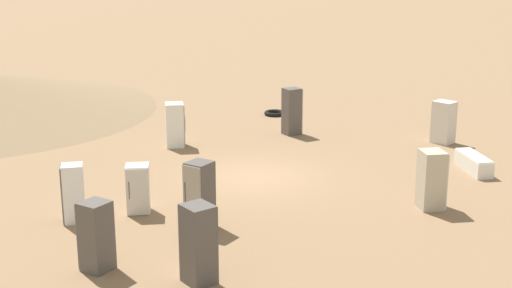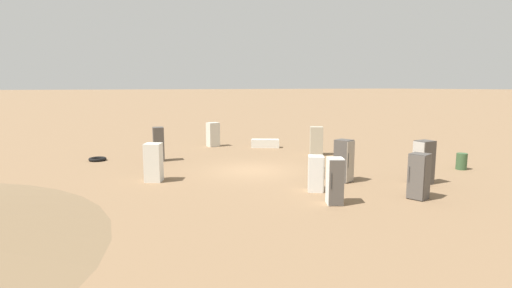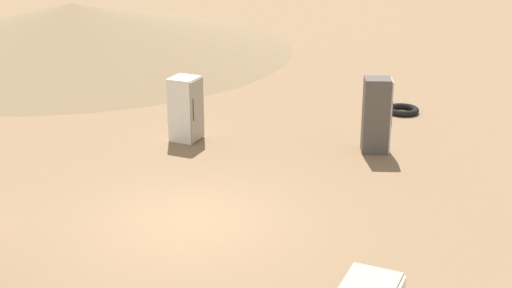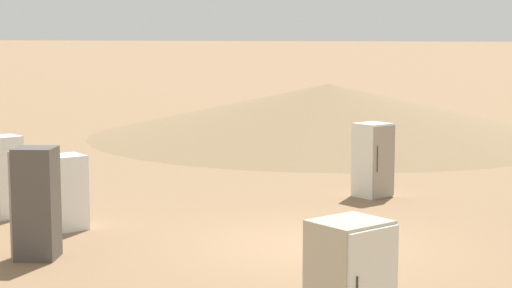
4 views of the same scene
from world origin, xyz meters
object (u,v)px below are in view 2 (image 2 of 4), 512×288
object	(u,v)px
discarded_fridge_5	(316,141)
discarded_fridge_6	(419,176)
discarded_fridge_4	(154,162)
discarded_fridge_9	(316,174)
discarded_fridge_2	(213,134)
discarded_fridge_0	(424,162)
scrap_tire	(98,159)
discarded_fridge_1	(265,143)
discarded_fridge_8	(335,181)
discarded_fridge_3	(158,144)
rusty_barrel	(462,161)
discarded_fridge_7	(344,161)

from	to	relation	value
discarded_fridge_5	discarded_fridge_6	bearing A→B (deg)	-73.58
discarded_fridge_4	discarded_fridge_9	size ratio (longest dim) A/B	1.19
discarded_fridge_2	discarded_fridge_5	xyz separation A→B (m)	(-6.23, -4.49, 0.04)
discarded_fridge_0	discarded_fridge_9	size ratio (longest dim) A/B	1.32
discarded_fridge_0	discarded_fridge_2	size ratio (longest dim) A/B	1.13
discarded_fridge_6	scrap_tire	bearing A→B (deg)	17.22
discarded_fridge_1	discarded_fridge_2	distance (m)	3.79
scrap_tire	discarded_fridge_2	bearing A→B (deg)	-73.81
discarded_fridge_0	discarded_fridge_8	xyz separation A→B (m)	(-0.75, 5.33, -0.11)
discarded_fridge_0	discarded_fridge_3	distance (m)	13.94
discarded_fridge_4	discarded_fridge_6	world-z (taller)	discarded_fridge_6
discarded_fridge_0	discarded_fridge_5	world-z (taller)	discarded_fridge_0
discarded_fridge_1	discarded_fridge_2	xyz separation A→B (m)	(2.17, 3.05, 0.55)
discarded_fridge_2	discarded_fridge_9	size ratio (longest dim) A/B	1.16
discarded_fridge_3	discarded_fridge_4	distance (m)	5.02
discarded_fridge_3	scrap_tire	size ratio (longest dim) A/B	1.99
discarded_fridge_5	discarded_fridge_6	xyz separation A→B (m)	(-9.77, 2.11, -0.02)
discarded_fridge_8	rusty_barrel	distance (m)	9.80
discarded_fridge_2	rusty_barrel	distance (m)	15.75
discarded_fridge_0	discarded_fridge_9	bearing A→B (deg)	77.29
discarded_fridge_3	discarded_fridge_9	bearing A→B (deg)	-57.96
discarded_fridge_6	rusty_barrel	size ratio (longest dim) A/B	2.07
discarded_fridge_2	discarded_fridge_7	world-z (taller)	discarded_fridge_7
discarded_fridge_5	discarded_fridge_7	xyz separation A→B (m)	(-6.32, 2.90, 0.06)
discarded_fridge_4	rusty_barrel	distance (m)	15.35
discarded_fridge_2	discarded_fridge_4	world-z (taller)	discarded_fridge_4
discarded_fridge_3	discarded_fridge_5	bearing A→B (deg)	-6.40
discarded_fridge_4	discarded_fridge_8	size ratio (longest dim) A/B	1.01
discarded_fridge_0	discarded_fridge_7	distance (m)	3.41
discarded_fridge_4	scrap_tire	size ratio (longest dim) A/B	1.77
discarded_fridge_1	discarded_fridge_5	world-z (taller)	discarded_fridge_5
discarded_fridge_5	rusty_barrel	distance (m)	8.09
discarded_fridge_2	discarded_fridge_9	xyz separation A→B (m)	(-13.36, 0.45, -0.12)
discarded_fridge_3	scrap_tire	world-z (taller)	discarded_fridge_3
discarded_fridge_8	discarded_fridge_9	world-z (taller)	discarded_fridge_8
discarded_fridge_0	scrap_tire	xyz separation A→B (m)	(12.14, 12.30, -0.86)
discarded_fridge_1	discarded_fridge_2	bearing A→B (deg)	83.20
discarded_fridge_7	discarded_fridge_9	bearing A→B (deg)	2.13
discarded_fridge_0	scrap_tire	distance (m)	17.31
discarded_fridge_0	rusty_barrel	bearing A→B (deg)	-73.55
discarded_fridge_9	scrap_tire	size ratio (longest dim) A/B	1.49
discarded_fridge_1	discarded_fridge_4	distance (m)	11.21
discarded_fridge_6	rusty_barrel	distance (m)	6.94
discarded_fridge_1	discarded_fridge_6	distance (m)	13.86
discarded_fridge_1	discarded_fridge_7	xyz separation A→B (m)	(-10.38, 1.45, 0.65)
discarded_fridge_7	scrap_tire	size ratio (longest dim) A/B	1.94
discarded_fridge_6	scrap_tire	world-z (taller)	discarded_fridge_6
discarded_fridge_1	rusty_barrel	size ratio (longest dim) A/B	2.35
discarded_fridge_0	discarded_fridge_9	distance (m)	5.01
discarded_fridge_6	discarded_fridge_2	bearing A→B (deg)	-11.05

